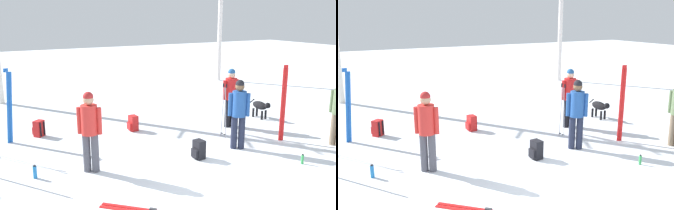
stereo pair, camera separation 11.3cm
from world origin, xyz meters
The scene contains 14 objects.
ground_plane centered at (0.00, 0.00, 0.00)m, with size 60.00×60.00×0.00m, color white.
person_1 centered at (-2.00, 2.01, 0.98)m, with size 0.45×0.34×1.72m.
person_2 centered at (2.55, 3.15, 0.98)m, with size 0.52×0.34×1.72m.
person_3 centered at (1.57, 1.61, 0.98)m, with size 0.44×0.34×1.72m.
dog centered at (3.96, 3.40, 0.39)m, with size 0.23×0.90×0.57m.
ski_pair_planted_1 centered at (2.96, 1.52, 0.99)m, with size 0.13×0.07×1.99m.
ski_pair_planted_2 centered at (-3.21, 4.78, 0.96)m, with size 0.27×0.07×1.92m.
ski_poles_0 centered at (1.84, 2.52, 0.77)m, with size 0.07×0.24×1.45m.
backpack_0 centered at (0.37, 1.51, 0.21)m, with size 0.30×0.28×0.44m.
backpack_1 centered at (-2.52, 4.95, 0.21)m, with size 0.34×0.35×0.44m.
backpack_2 centered at (-0.09, 4.17, 0.21)m, with size 0.30×0.28×0.44m.
water_bottle_0 centered at (2.20, 0.13, 0.11)m, with size 0.06×0.06×0.23m.
water_bottle_1 centered at (-3.11, 2.23, 0.13)m, with size 0.08×0.08×0.28m.
birch_tree_3 centered at (6.93, 9.68, 3.74)m, with size 1.54×1.47×7.44m.
Camera 2 is at (-4.05, -5.25, 3.25)m, focal length 40.02 mm.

